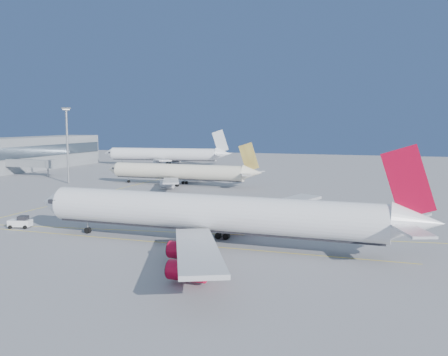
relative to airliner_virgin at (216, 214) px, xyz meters
The scene contains 9 objects.
ground 20.87m from the airliner_virgin, 141.33° to the left, with size 500.00×500.00×0.00m, color slate.
terminal 163.06m from the airliner_virgin, 143.25° to the left, with size 18.40×110.00×15.00m.
jet_bridge 137.80m from the airliner_virgin, 142.15° to the left, with size 23.60×3.60×6.90m.
taxiway_lines 36.25m from the airliner_virgin, 148.13° to the left, with size 118.86×140.00×0.02m.
airliner_virgin is the anchor object (origin of this frame).
airliner_etihad 86.40m from the airliner_virgin, 117.55° to the left, with size 58.83×54.43×15.37m.
airliner_third 169.66m from the airliner_virgin, 118.10° to the left, with size 68.40×62.72×18.34m.
pushback_tug 43.67m from the airliner_virgin, behind, with size 4.94×3.67×2.54m.
light_mast 106.76m from the airliner_virgin, 139.51° to the left, with size 2.34×2.34×27.10m.
Camera 1 is at (44.72, -94.90, 21.79)m, focal length 40.00 mm.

